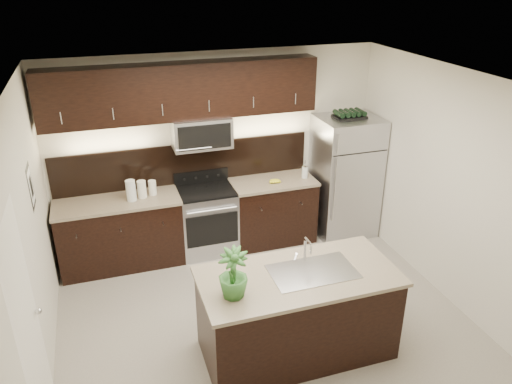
# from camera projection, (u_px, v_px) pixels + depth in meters

# --- Properties ---
(ground) EXTENTS (4.50, 4.50, 0.00)m
(ground) POSITION_uv_depth(u_px,v_px,m) (263.00, 319.00, 5.70)
(ground) COLOR gray
(ground) RESTS_ON ground
(room_walls) EXTENTS (4.52, 4.02, 2.71)m
(room_walls) POSITION_uv_depth(u_px,v_px,m) (255.00, 186.00, 4.93)
(room_walls) COLOR beige
(room_walls) RESTS_ON ground
(counter_run) EXTENTS (3.51, 0.65, 0.94)m
(counter_run) POSITION_uv_depth(u_px,v_px,m) (193.00, 222.00, 6.84)
(counter_run) COLOR black
(counter_run) RESTS_ON ground
(upper_fixtures) EXTENTS (3.49, 0.40, 1.66)m
(upper_fixtures) POSITION_uv_depth(u_px,v_px,m) (185.00, 100.00, 6.28)
(upper_fixtures) COLOR black
(upper_fixtures) RESTS_ON counter_run
(island) EXTENTS (1.96, 0.96, 0.94)m
(island) POSITION_uv_depth(u_px,v_px,m) (297.00, 313.00, 5.06)
(island) COLOR black
(island) RESTS_ON ground
(sink_faucet) EXTENTS (0.84, 0.50, 0.28)m
(sink_faucet) POSITION_uv_depth(u_px,v_px,m) (312.00, 270.00, 4.91)
(sink_faucet) COLOR silver
(sink_faucet) RESTS_ON island
(refrigerator) EXTENTS (0.85, 0.77, 1.76)m
(refrigerator) POSITION_uv_depth(u_px,v_px,m) (345.00, 176.00, 7.25)
(refrigerator) COLOR #B2B2B7
(refrigerator) RESTS_ON ground
(wine_rack) EXTENTS (0.43, 0.27, 0.10)m
(wine_rack) POSITION_uv_depth(u_px,v_px,m) (350.00, 114.00, 6.86)
(wine_rack) COLOR black
(wine_rack) RESTS_ON refrigerator
(plant) EXTENTS (0.36, 0.36, 0.48)m
(plant) POSITION_uv_depth(u_px,v_px,m) (233.00, 273.00, 4.45)
(plant) COLOR #2E6227
(plant) RESTS_ON island
(canisters) EXTENTS (0.39, 0.21, 0.27)m
(canisters) POSITION_uv_depth(u_px,v_px,m) (139.00, 189.00, 6.39)
(canisters) COLOR silver
(canisters) RESTS_ON counter_run
(french_press) EXTENTS (0.09, 0.09, 0.26)m
(french_press) POSITION_uv_depth(u_px,v_px,m) (305.00, 171.00, 7.02)
(french_press) COLOR silver
(french_press) RESTS_ON counter_run
(bananas) EXTENTS (0.18, 0.15, 0.05)m
(bananas) POSITION_uv_depth(u_px,v_px,m) (271.00, 181.00, 6.88)
(bananas) COLOR gold
(bananas) RESTS_ON counter_run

